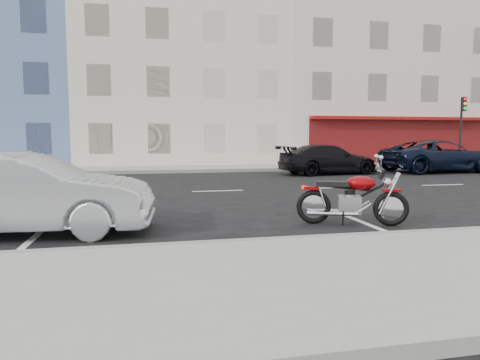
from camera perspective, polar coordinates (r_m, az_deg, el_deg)
The scene contains 13 objects.
ground at distance 13.82m, azimuth 5.23°, elevation -1.25°, with size 120.00×120.00×0.00m, color black.
sidewalk_near at distance 4.76m, azimuth -22.95°, elevation -14.36°, with size 80.00×3.40×0.15m, color gray.
sidewalk_far at distance 21.87m, azimuth -14.46°, elevation 1.35°, with size 80.00×3.40×0.15m, color gray.
curb_near at distance 6.36m, azimuth -20.07°, elevation -9.13°, with size 80.00×0.12×0.16m, color gray.
curb_far at distance 20.17m, azimuth -14.65°, elevation 1.01°, with size 80.00×0.12×0.16m, color gray.
bldg_cream at distance 29.75m, azimuth -8.20°, elevation 13.54°, with size 12.00×12.00×11.50m, color beige.
bldg_corner at distance 33.36m, azimuth 15.34°, elevation 13.41°, with size 14.00×12.00×12.50m, color beige.
traffic_light at distance 27.75m, azimuth 27.47°, elevation 6.91°, with size 0.26×0.30×3.80m.
fire_hydrant at distance 26.96m, azimuth 24.58°, elevation 2.78°, with size 0.20×0.20×0.72m.
motorcycle at distance 8.53m, azimuth 19.70°, elevation -2.64°, with size 2.00×0.97×1.05m.
sedan_silver at distance 8.19m, azimuth -26.81°, elevation -1.64°, with size 1.50×4.31×1.42m, color #A4A8AC.
suv_far at distance 22.64m, azimuth 24.98°, elevation 2.89°, with size 2.53×5.49×1.53m, color black.
car_far at distance 19.80m, azimuth 11.69°, elevation 2.70°, with size 1.87×4.60×1.34m, color black.
Camera 1 is at (-4.11, -13.09, 1.67)m, focal length 32.00 mm.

